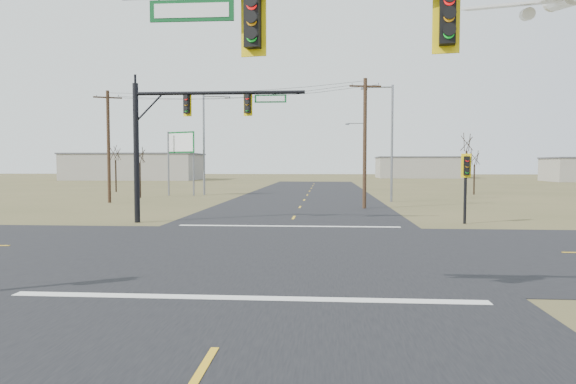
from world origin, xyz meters
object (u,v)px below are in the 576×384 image
object	(u,v)px
bare_tree_a	(140,154)
bare_tree_d	(467,142)
pedestal_signal_ne	(466,172)
mast_arm_near	(467,61)
highway_sign	(181,151)
mast_arm_far	(183,123)
streetlight_c	(206,139)
utility_pole_far	(109,145)
streetlight_b	(362,152)
streetlight_a	(389,136)
bare_tree_c	(475,157)
bare_tree_b	(115,153)
utility_pole_near	(365,141)

from	to	relation	value
bare_tree_a	bare_tree_d	world-z (taller)	bare_tree_d
pedestal_signal_ne	mast_arm_near	bearing A→B (deg)	-93.19
mast_arm_near	highway_sign	distance (m)	47.29
mast_arm_far	pedestal_signal_ne	distance (m)	16.28
highway_sign	streetlight_c	size ratio (longest dim) A/B	0.63
pedestal_signal_ne	mast_arm_far	bearing A→B (deg)	-166.14
pedestal_signal_ne	bare_tree_d	size ratio (longest dim) A/B	0.54
bare_tree_d	utility_pole_far	bearing A→B (deg)	-153.53
utility_pole_far	streetlight_b	bearing A→B (deg)	46.24
streetlight_c	bare_tree_a	world-z (taller)	streetlight_c
streetlight_a	streetlight_b	bearing A→B (deg)	84.04
highway_sign	bare_tree_a	size ratio (longest dim) A/B	1.24
bare_tree_c	bare_tree_b	bearing A→B (deg)	176.44
utility_pole_near	utility_pole_far	distance (m)	22.40
mast_arm_far	bare_tree_d	size ratio (longest dim) A/B	1.33
utility_pole_far	bare_tree_a	xyz separation A→B (m)	(0.28, 6.76, -0.68)
utility_pole_far	bare_tree_a	size ratio (longest dim) A/B	1.76
mast_arm_far	streetlight_b	xyz separation A→B (m)	(12.93, 39.67, -0.69)
utility_pole_near	streetlight_c	xyz separation A→B (m)	(-16.14, 16.58, 1.08)
streetlight_a	streetlight_c	size ratio (longest dim) A/B	0.95
pedestal_signal_ne	utility_pole_far	xyz separation A→B (m)	(-26.90, 14.26, 2.12)
bare_tree_b	pedestal_signal_ne	bearing A→B (deg)	-43.25
mast_arm_near	mast_arm_far	world-z (taller)	mast_arm_far
highway_sign	bare_tree_d	xyz separation A→B (m)	(32.01, 7.05, 1.21)
streetlight_a	bare_tree_d	size ratio (longest dim) A/B	1.40
utility_pole_far	bare_tree_c	world-z (taller)	utility_pole_far
streetlight_a	bare_tree_b	xyz separation A→B (m)	(-31.35, 14.40, -1.05)
streetlight_a	bare_tree_d	xyz separation A→B (m)	(10.73, 14.73, 0.14)
streetlight_c	bare_tree_c	distance (m)	29.87
highway_sign	mast_arm_far	bearing A→B (deg)	-49.06
streetlight_c	bare_tree_b	size ratio (longest dim) A/B	1.83
mast_arm_far	streetlight_c	xyz separation A→B (m)	(-5.05, 26.95, 0.46)
streetlight_b	streetlight_c	world-z (taller)	streetlight_c
streetlight_b	pedestal_signal_ne	bearing A→B (deg)	-104.12
bare_tree_a	bare_tree_c	size ratio (longest dim) A/B	1.04
streetlight_a	bare_tree_a	xyz separation A→B (m)	(-24.41, 3.86, -1.47)
utility_pole_far	bare_tree_d	distance (m)	39.58
bare_tree_a	bare_tree_c	xyz separation A→B (m)	(35.23, 7.92, -0.21)
highway_sign	bare_tree_d	distance (m)	32.80
bare_tree_d	streetlight_c	bearing A→B (deg)	-169.45
utility_pole_far	bare_tree_c	size ratio (longest dim) A/B	1.83
utility_pole_near	bare_tree_c	xyz separation A→B (m)	(13.56, 19.13, -0.91)
bare_tree_a	bare_tree_d	distance (m)	36.82
highway_sign	bare_tree_d	bearing A→B (deg)	37.02
bare_tree_a	bare_tree_b	distance (m)	12.63
utility_pole_far	bare_tree_b	bearing A→B (deg)	111.05
utility_pole_near	utility_pole_far	world-z (taller)	utility_pole_near
streetlight_b	bare_tree_c	xyz separation A→B (m)	(11.71, -10.17, -0.85)
pedestal_signal_ne	bare_tree_c	xyz separation A→B (m)	(8.61, 28.94, 1.24)
bare_tree_a	pedestal_signal_ne	bearing A→B (deg)	-38.31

